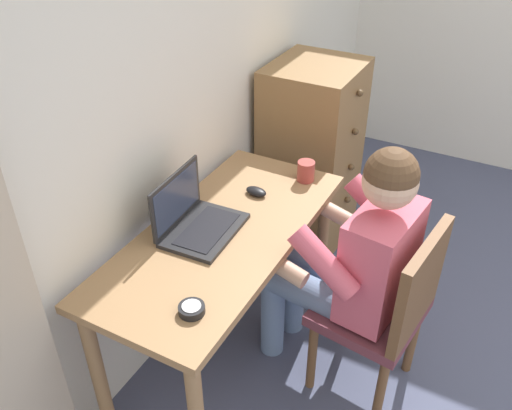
% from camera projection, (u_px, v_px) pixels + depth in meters
% --- Properties ---
extents(wall_back, '(4.80, 0.05, 2.50)m').
position_uv_depth(wall_back, '(189.00, 69.00, 2.27)').
color(wall_back, silver).
rests_on(wall_back, ground_plane).
extents(desk, '(1.25, 0.57, 0.75)m').
position_uv_depth(desk, '(223.00, 254.00, 2.23)').
color(desk, '#9E754C').
rests_on(desk, ground_plane).
extents(dresser, '(0.52, 0.49, 1.09)m').
position_uv_depth(dresser, '(311.00, 157.00, 3.09)').
color(dresser, olive).
rests_on(dresser, ground_plane).
extents(chair, '(0.47, 0.45, 0.87)m').
position_uv_depth(chair, '(387.00, 308.00, 2.18)').
color(chair, brown).
rests_on(chair, ground_plane).
extents(person_seated, '(0.58, 0.62, 1.18)m').
position_uv_depth(person_seated, '(351.00, 256.00, 2.17)').
color(person_seated, '#6B84AD').
rests_on(person_seated, ground_plane).
extents(laptop, '(0.35, 0.27, 0.24)m').
position_uv_depth(laptop, '(195.00, 219.00, 2.15)').
color(laptop, '#232326').
rests_on(laptop, desk).
extents(computer_mouse, '(0.07, 0.11, 0.03)m').
position_uv_depth(computer_mouse, '(256.00, 191.00, 2.38)').
color(computer_mouse, black).
rests_on(computer_mouse, desk).
extents(desk_clock, '(0.09, 0.09, 0.03)m').
position_uv_depth(desk_clock, '(192.00, 309.00, 1.79)').
color(desk_clock, black).
rests_on(desk_clock, desk).
extents(coffee_mug, '(0.12, 0.08, 0.09)m').
position_uv_depth(coffee_mug, '(306.00, 171.00, 2.47)').
color(coffee_mug, '#9E3D38').
rests_on(coffee_mug, desk).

